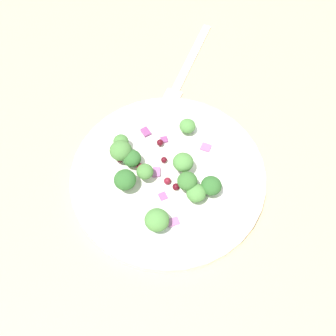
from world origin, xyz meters
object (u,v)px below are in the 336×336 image
(broccoli_floret_0, at_px, (183,162))
(fork, at_px, (186,69))
(plate, at_px, (168,175))
(broccoli_floret_2, at_px, (125,180))
(broccoli_floret_1, at_px, (211,186))

(broccoli_floret_0, distance_m, fork, 0.19)
(plate, height_order, broccoli_floret_2, broccoli_floret_2)
(broccoli_floret_1, relative_size, fork, 0.17)
(plate, relative_size, broccoli_floret_2, 9.02)
(plate, xyz_separation_m, broccoli_floret_1, (0.04, -0.04, 0.02))
(broccoli_floret_2, height_order, fork, broccoli_floret_2)
(broccoli_floret_2, bearing_deg, broccoli_floret_1, -24.49)
(plate, distance_m, broccoli_floret_2, 0.06)
(plate, distance_m, broccoli_floret_0, 0.03)
(broccoli_floret_2, bearing_deg, plate, 0.89)
(broccoli_floret_1, distance_m, broccoli_floret_2, 0.11)
(broccoli_floret_0, bearing_deg, broccoli_floret_2, 177.80)
(broccoli_floret_2, distance_m, fork, 0.23)
(plate, xyz_separation_m, broccoli_floret_2, (-0.06, -0.00, 0.03))
(plate, bearing_deg, fork, 60.82)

